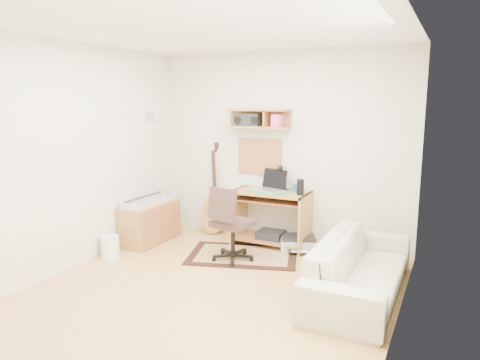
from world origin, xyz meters
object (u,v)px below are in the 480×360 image
at_px(task_chair, 233,223).
at_px(sofa, 361,258).
at_px(printer, 298,243).
at_px(desk, 271,218).
at_px(cabinet, 150,222).

height_order(task_chair, sofa, task_chair).
distance_m(task_chair, printer, 1.02).
relative_size(desk, sofa, 0.51).
relative_size(cabinet, printer, 1.96).
distance_m(cabinet, sofa, 3.00).
xyz_separation_m(cabinet, sofa, (2.96, -0.45, 0.11)).
distance_m(task_chair, sofa, 1.62).
distance_m(task_chair, cabinet, 1.39).
xyz_separation_m(desk, task_chair, (-0.20, -0.74, 0.10)).
height_order(desk, sofa, sofa).
bearing_deg(sofa, cabinet, 81.43).
distance_m(cabinet, printer, 2.05).
distance_m(desk, cabinet, 1.68).
height_order(cabinet, printer, cabinet).
xyz_separation_m(task_chair, printer, (0.59, 0.73, -0.39)).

